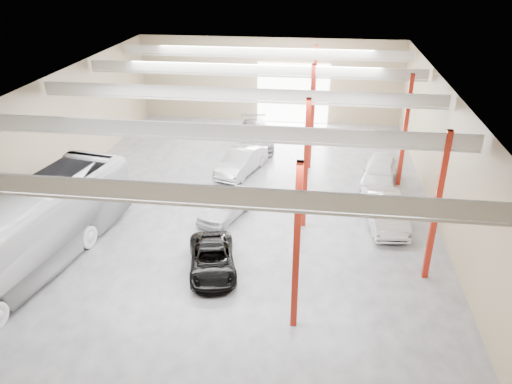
% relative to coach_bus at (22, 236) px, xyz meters
% --- Properties ---
extents(depot_shell, '(22.12, 32.12, 7.06)m').
position_rel_coach_bus_xyz_m(depot_shell, '(8.63, 8.48, 3.08)').
color(depot_shell, '#4C4B51').
rests_on(depot_shell, ground).
extents(coach_bus, '(5.34, 13.95, 3.79)m').
position_rel_coach_bus_xyz_m(coach_bus, '(0.00, 0.00, 0.00)').
color(coach_bus, silver).
rests_on(coach_bus, ground).
extents(black_sedan, '(3.09, 4.83, 1.24)m').
position_rel_coach_bus_xyz_m(black_sedan, '(8.35, 1.19, -1.28)').
color(black_sedan, black).
rests_on(black_sedan, ground).
extents(car_row_a, '(3.00, 4.52, 1.43)m').
position_rel_coach_bus_xyz_m(car_row_a, '(8.01, 6.39, -1.18)').
color(car_row_a, silver).
rests_on(car_row_a, ground).
extents(car_row_b, '(3.11, 5.16, 1.61)m').
position_rel_coach_bus_xyz_m(car_row_b, '(7.88, 12.50, -1.09)').
color(car_row_b, '#B9B9BF').
rests_on(car_row_b, ground).
extents(car_row_c, '(3.46, 6.06, 1.66)m').
position_rel_coach_bus_xyz_m(car_row_c, '(8.18, 17.70, -1.07)').
color(car_row_c, slate).
rests_on(car_row_c, ground).
extents(car_right_near, '(2.26, 5.21, 1.67)m').
position_rel_coach_bus_xyz_m(car_right_near, '(16.60, 6.71, -1.06)').
color(car_right_near, '#BCBDC2').
rests_on(car_right_near, ground).
extents(car_right_far, '(2.97, 5.27, 1.69)m').
position_rel_coach_bus_xyz_m(car_right_far, '(16.80, 11.91, -1.05)').
color(car_right_far, white).
rests_on(car_right_far, ground).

